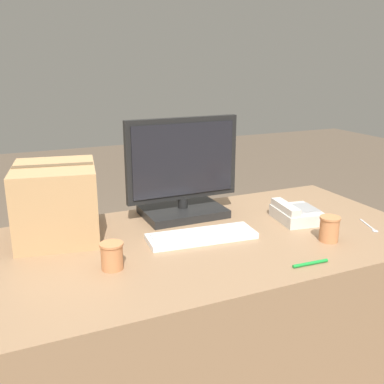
# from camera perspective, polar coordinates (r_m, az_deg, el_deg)

# --- Properties ---
(office_desk) EXTENTS (1.80, 0.90, 0.74)m
(office_desk) POSITION_cam_1_polar(r_m,az_deg,el_deg) (1.93, 1.15, -16.19)
(office_desk) COLOR #8C6B4C
(office_desk) RESTS_ON ground_plane
(monitor) EXTENTS (0.51, 0.25, 0.44)m
(monitor) POSITION_cam_1_polar(r_m,az_deg,el_deg) (1.97, -1.18, 1.83)
(monitor) COLOR black
(monitor) RESTS_ON office_desk
(keyboard) EXTENTS (0.44, 0.18, 0.03)m
(keyboard) POSITION_cam_1_polar(r_m,az_deg,el_deg) (1.75, 1.35, -5.60)
(keyboard) COLOR silver
(keyboard) RESTS_ON office_desk
(desk_phone) EXTENTS (0.20, 0.22, 0.08)m
(desk_phone) POSITION_cam_1_polar(r_m,az_deg,el_deg) (1.99, 13.05, -2.69)
(desk_phone) COLOR beige
(desk_phone) RESTS_ON office_desk
(paper_cup_left) EXTENTS (0.08, 0.08, 0.09)m
(paper_cup_left) POSITION_cam_1_polar(r_m,az_deg,el_deg) (1.53, -10.13, -7.99)
(paper_cup_left) COLOR #BC7547
(paper_cup_left) RESTS_ON office_desk
(paper_cup_right) EXTENTS (0.08, 0.08, 0.10)m
(paper_cup_right) POSITION_cam_1_polar(r_m,az_deg,el_deg) (1.80, 17.04, -4.49)
(paper_cup_right) COLOR #BC7547
(paper_cup_right) RESTS_ON office_desk
(spoon) EXTENTS (0.06, 0.15, 0.00)m
(spoon) POSITION_cam_1_polar(r_m,az_deg,el_deg) (2.01, 21.75, -4.20)
(spoon) COLOR silver
(spoon) RESTS_ON office_desk
(cardboard_box) EXTENTS (0.36, 0.39, 0.29)m
(cardboard_box) POSITION_cam_1_polar(r_m,az_deg,el_deg) (1.81, -16.84, -1.22)
(cardboard_box) COLOR tan
(cardboard_box) RESTS_ON office_desk
(pen_marker) EXTENTS (0.14, 0.02, 0.01)m
(pen_marker) POSITION_cam_1_polar(r_m,az_deg,el_deg) (1.60, 14.80, -8.75)
(pen_marker) COLOR #198C33
(pen_marker) RESTS_ON office_desk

